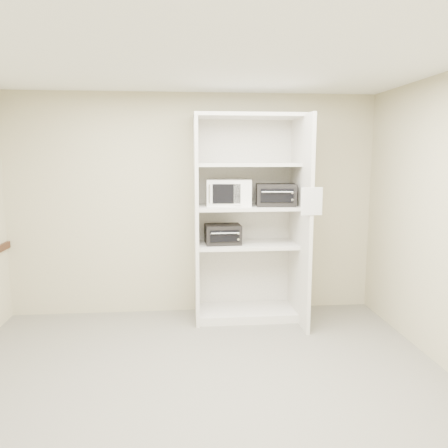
{
  "coord_description": "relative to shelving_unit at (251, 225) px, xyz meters",
  "views": [
    {
      "loc": [
        -0.12,
        -3.37,
        1.94
      ],
      "look_at": [
        0.32,
        1.41,
        1.2
      ],
      "focal_mm": 35.0,
      "sensor_mm": 36.0,
      "label": 1
    }
  ],
  "objects": [
    {
      "name": "floor",
      "position": [
        -0.67,
        -1.7,
        -1.13
      ],
      "size": [
        4.5,
        4.0,
        0.01
      ],
      "primitive_type": "cube",
      "color": "#6B655B",
      "rests_on": "ground"
    },
    {
      "name": "ceiling",
      "position": [
        -0.67,
        -1.7,
        1.57
      ],
      "size": [
        4.5,
        4.0,
        0.01
      ],
      "primitive_type": "cube",
      "color": "white"
    },
    {
      "name": "wall_back",
      "position": [
        -0.67,
        0.3,
        0.22
      ],
      "size": [
        4.5,
        0.02,
        2.7
      ],
      "primitive_type": "cube",
      "color": "#B4AD8C",
      "rests_on": "ground"
    },
    {
      "name": "wall_front",
      "position": [
        -0.67,
        -3.7,
        0.22
      ],
      "size": [
        4.5,
        0.02,
        2.7
      ],
      "primitive_type": "cube",
      "color": "#B4AD8C",
      "rests_on": "ground"
    },
    {
      "name": "shelving_unit",
      "position": [
        0.0,
        0.0,
        0.0
      ],
      "size": [
        1.24,
        0.92,
        2.42
      ],
      "color": "silver",
      "rests_on": "floor"
    },
    {
      "name": "microwave",
      "position": [
        -0.25,
        0.04,
        0.39
      ],
      "size": [
        0.55,
        0.44,
        0.31
      ],
      "primitive_type": "cube",
      "rotation": [
        0.0,
        0.0,
        -0.1
      ],
      "color": "white",
      "rests_on": "shelving_unit"
    },
    {
      "name": "toaster_oven_upper",
      "position": [
        0.28,
        -0.06,
        0.37
      ],
      "size": [
        0.48,
        0.38,
        0.26
      ],
      "primitive_type": "cube",
      "rotation": [
        0.0,
        0.0,
        -0.11
      ],
      "color": "black",
      "rests_on": "shelving_unit"
    },
    {
      "name": "toaster_oven_lower",
      "position": [
        -0.33,
        -0.02,
        -0.1
      ],
      "size": [
        0.42,
        0.33,
        0.23
      ],
      "primitive_type": "cube",
      "rotation": [
        0.0,
        0.0,
        0.04
      ],
      "color": "black",
      "rests_on": "shelving_unit"
    },
    {
      "name": "paper_sign",
      "position": [
        0.55,
        -0.63,
        0.35
      ],
      "size": [
        0.23,
        0.02,
        0.29
      ],
      "primitive_type": "cube",
      "rotation": [
        0.0,
        0.0,
        0.06
      ],
      "color": "white",
      "rests_on": "shelving_unit"
    }
  ]
}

